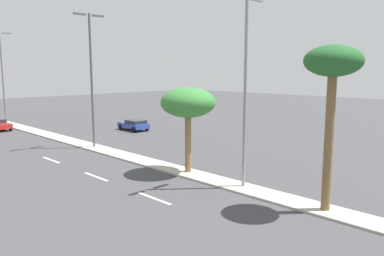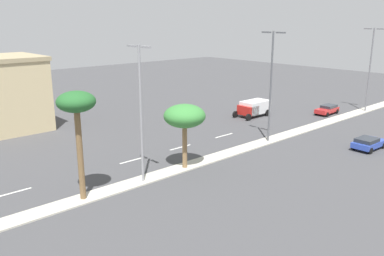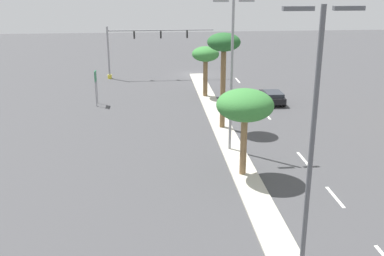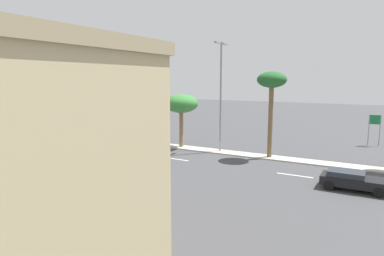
{
  "view_description": "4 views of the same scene",
  "coord_description": "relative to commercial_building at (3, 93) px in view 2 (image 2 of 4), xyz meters",
  "views": [
    {
      "loc": [
        -17.56,
        14.52,
        7.07
      ],
      "look_at": [
        2.73,
        34.72,
        2.64
      ],
      "focal_mm": 35.22,
      "sensor_mm": 36.0,
      "label": 1
    },
    {
      "loc": [
        26.07,
        9.98,
        13.07
      ],
      "look_at": [
        0.67,
        32.94,
        3.83
      ],
      "focal_mm": 37.64,
      "sensor_mm": 36.0,
      "label": 2
    },
    {
      "loc": [
        6.16,
        60.91,
        13.0
      ],
      "look_at": [
        3.65,
        33.46,
        3.76
      ],
      "focal_mm": 43.72,
      "sensor_mm": 36.0,
      "label": 3
    },
    {
      "loc": [
        -31.14,
        13.71,
        7.56
      ],
      "look_at": [
        -2.31,
        29.81,
        2.7
      ],
      "focal_mm": 31.25,
      "sensor_mm": 36.0,
      "label": 4
    }
  ],
  "objects": [
    {
      "name": "ground_plane",
      "position": [
        24.7,
        8.46,
        -4.48
      ],
      "size": [
        160.0,
        160.0,
        0.0
      ],
      "primitive_type": "plane",
      "color": "#424244"
    },
    {
      "name": "sedan_red_center",
      "position": [
        22.12,
        36.84,
        -3.78
      ],
      "size": [
        2.01,
        4.21,
        1.28
      ],
      "color": "red",
      "rests_on": "ground"
    },
    {
      "name": "street_lamp_rear",
      "position": [
        24.94,
        2.74,
        2.06
      ],
      "size": [
        2.9,
        0.24,
        11.13
      ],
      "color": "gray",
      "rests_on": "median_curb"
    },
    {
      "name": "lane_stripe_right",
      "position": [
        19.86,
        11.13,
        -4.48
      ],
      "size": [
        0.2,
        2.8,
        0.01
      ],
      "primitive_type": "cube",
      "color": "silver",
      "rests_on": "ground"
    },
    {
      "name": "street_lamp_mid",
      "position": [
        25.0,
        42.53,
        2.44
      ],
      "size": [
        2.9,
        0.24,
        11.86
      ],
      "color": "slate",
      "rests_on": "median_curb"
    },
    {
      "name": "box_truck",
      "position": [
        15.9,
        27.85,
        -3.26
      ],
      "size": [
        2.64,
        5.23,
        2.17
      ],
      "color": "#B21E19",
      "rests_on": "ground"
    },
    {
      "name": "lane_stripe_trailing",
      "position": [
        19.86,
        17.86,
        -4.48
      ],
      "size": [
        0.2,
        2.8,
        0.01
      ],
      "primitive_type": "cube",
      "color": "silver",
      "rests_on": "ground"
    },
    {
      "name": "lane_stripe_left",
      "position": [
        19.86,
        5.08,
        -4.48
      ],
      "size": [
        0.2,
        2.8,
        0.01
      ],
      "primitive_type": "cube",
      "color": "silver",
      "rests_on": "ground"
    },
    {
      "name": "commercial_building",
      "position": [
        0.0,
        0.0,
        0.0
      ],
      "size": [
        9.22,
        8.97,
        8.93
      ],
      "color": "#C6B284",
      "rests_on": "ground"
    },
    {
      "name": "palm_tree_front",
      "position": [
        24.85,
        7.42,
        0.34
      ],
      "size": [
        3.71,
        3.71,
        5.8
      ],
      "color": "olive",
      "rests_on": "median_curb"
    },
    {
      "name": "median_curb",
      "position": [
        24.7,
        18.05,
        -4.42
      ],
      "size": [
        1.8,
        86.32,
        0.12
      ],
      "primitive_type": "cube",
      "color": "#B7B2A3",
      "rests_on": "ground"
    },
    {
      "name": "street_lamp_near",
      "position": [
        24.81,
        19.68,
        2.43
      ],
      "size": [
        2.9,
        0.24,
        11.83
      ],
      "color": "#515459",
      "rests_on": "median_curb"
    },
    {
      "name": "palm_tree_near",
      "position": [
        24.7,
        -2.57,
        2.61
      ],
      "size": [
        2.77,
        2.77,
        8.14
      ],
      "color": "brown",
      "rests_on": "median_curb"
    },
    {
      "name": "sedan_blue_trailing",
      "position": [
        33.44,
        25.27,
        -3.79
      ],
      "size": [
        2.18,
        4.03,
        1.27
      ],
      "color": "#2D47AD",
      "rests_on": "ground"
    },
    {
      "name": "lane_stripe_center",
      "position": [
        19.86,
        -6.04,
        -4.48
      ],
      "size": [
        0.2,
        2.8,
        0.01
      ],
      "primitive_type": "cube",
      "color": "silver",
      "rests_on": "ground"
    }
  ]
}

